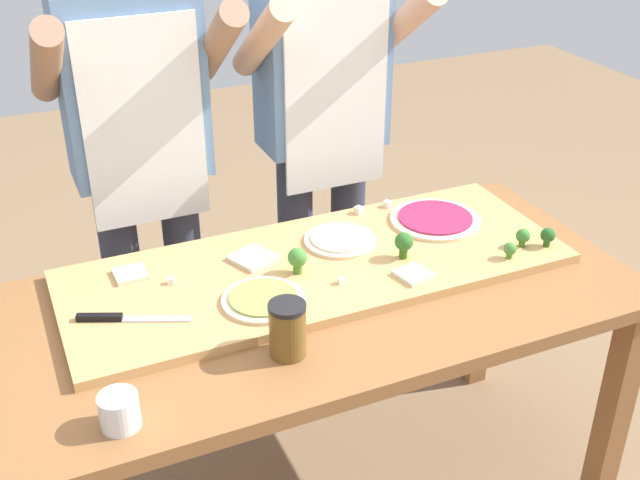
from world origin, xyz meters
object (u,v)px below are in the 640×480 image
(cheese_crumble_b, at_px, (359,210))
(broccoli_floret_back_mid, at_px, (510,249))
(pizza_slice_near_right, at_px, (130,274))
(flour_cup, at_px, (120,413))
(cheese_crumble_d, at_px, (341,281))
(pizza_whole_beet_magenta, at_px, (435,219))
(pizza_whole_pesto_green, at_px, (263,299))
(broccoli_floret_back_right, at_px, (297,258))
(broccoli_floret_front_mid, at_px, (404,243))
(cheese_crumble_c, at_px, (387,204))
(pizza_slice_far_left, at_px, (414,274))
(cook_left, at_px, (140,144))
(broccoli_floret_front_right, at_px, (523,236))
(chefs_knife, at_px, (117,318))
(prep_table, at_px, (320,327))
(broccoli_floret_center_left, at_px, (548,236))
(cheese_crumble_a, at_px, (171,281))
(cook_right, at_px, (323,116))
(sauce_jar, at_px, (288,329))
(pizza_slice_near_left, at_px, (253,258))
(pizza_whole_cheese_artichoke, at_px, (340,240))

(cheese_crumble_b, bearing_deg, broccoli_floret_back_mid, -57.84)
(pizza_slice_near_right, height_order, flour_cup, flour_cup)
(cheese_crumble_b, bearing_deg, cheese_crumble_d, -122.88)
(pizza_whole_beet_magenta, height_order, pizza_whole_pesto_green, same)
(broccoli_floret_back_right, bearing_deg, broccoli_floret_front_mid, -8.53)
(cheese_crumble_c, height_order, cheese_crumble_d, cheese_crumble_c)
(pizza_slice_far_left, xyz_separation_m, cook_left, (-0.54, 0.70, 0.20))
(broccoli_floret_front_right, bearing_deg, broccoli_floret_front_mid, 166.67)
(pizza_slice_near_right, height_order, cook_left, cook_left)
(chefs_knife, xyz_separation_m, broccoli_floret_front_right, (1.11, -0.10, 0.03))
(prep_table, distance_m, flour_cup, 0.65)
(pizza_whole_beet_magenta, distance_m, broccoli_floret_center_left, 0.33)
(chefs_knife, distance_m, broccoli_floret_front_mid, 0.77)
(cheese_crumble_c, bearing_deg, broccoli_floret_center_left, -53.83)
(cheese_crumble_b, bearing_deg, cheese_crumble_a, -165.44)
(prep_table, relative_size, chefs_knife, 6.41)
(chefs_knife, xyz_separation_m, cook_right, (0.80, 0.58, 0.20))
(prep_table, xyz_separation_m, sauce_jar, (-0.17, -0.20, 0.17))
(prep_table, distance_m, pizza_slice_near_left, 0.26)
(pizza_whole_cheese_artichoke, xyz_separation_m, flour_cup, (-0.72, -0.47, 0.00))
(pizza_slice_near_left, height_order, cheese_crumble_b, cheese_crumble_b)
(sauce_jar, bearing_deg, pizza_slice_near_left, 81.86)
(chefs_knife, distance_m, pizza_slice_near_right, 0.20)
(pizza_whole_pesto_green, height_order, cheese_crumble_a, same)
(pizza_whole_pesto_green, bearing_deg, broccoli_floret_back_mid, -5.79)
(pizza_whole_beet_magenta, xyz_separation_m, cheese_crumble_b, (-0.19, 0.14, 0.00))
(cook_right, bearing_deg, cheese_crumble_d, -110.29)
(broccoli_floret_front_right, distance_m, cheese_crumble_c, 0.44)
(broccoli_floret_back_right, distance_m, cheese_crumble_d, 0.13)
(pizza_whole_cheese_artichoke, relative_size, broccoli_floret_back_mid, 4.31)
(flour_cup, bearing_deg, pizza_slice_near_left, 46.29)
(pizza_whole_beet_magenta, height_order, cheese_crumble_a, same)
(broccoli_floret_front_right, bearing_deg, pizza_slice_far_left, -177.15)
(pizza_whole_pesto_green, xyz_separation_m, broccoli_floret_front_mid, (0.43, 0.05, 0.04))
(flour_cup, bearing_deg, pizza_whole_cheese_artichoke, 33.41)
(pizza_whole_cheese_artichoke, height_order, sauce_jar, sauce_jar)
(pizza_slice_far_left, height_order, cheese_crumble_d, cheese_crumble_d)
(pizza_whole_cheese_artichoke, distance_m, cheese_crumble_d, 0.22)
(pizza_whole_pesto_green, bearing_deg, pizza_whole_cheese_artichoke, 33.09)
(broccoli_floret_center_left, xyz_separation_m, broccoli_floret_back_right, (-0.69, 0.15, 0.01))
(cheese_crumble_c, bearing_deg, pizza_whole_pesto_green, -147.37)
(sauce_jar, bearing_deg, cheese_crumble_a, 116.07)
(chefs_knife, xyz_separation_m, cheese_crumble_d, (0.56, -0.07, 0.00))
(pizza_slice_near_right, height_order, sauce_jar, sauce_jar)
(broccoli_floret_back_mid, height_order, broccoli_floret_back_right, broccoli_floret_back_right)
(pizza_slice_near_right, xyz_separation_m, cook_right, (0.73, 0.39, 0.20))
(pizza_whole_beet_magenta, xyz_separation_m, cheese_crumble_a, (-0.81, -0.02, 0.00))
(cheese_crumble_a, height_order, flour_cup, flour_cup)
(broccoli_floret_back_mid, distance_m, cheese_crumble_b, 0.48)
(broccoli_floret_back_mid, distance_m, cook_right, 0.78)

